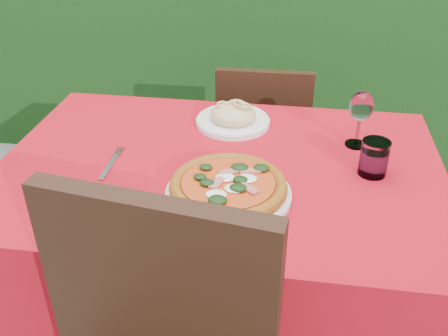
# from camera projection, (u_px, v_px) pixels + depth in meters

# --- Properties ---
(dining_table) EXTENTS (1.26, 0.86, 0.75)m
(dining_table) POSITION_uv_depth(u_px,v_px,m) (220.00, 207.00, 1.50)
(dining_table) COLOR #452E16
(dining_table) RESTS_ON ground
(chair_far) EXTENTS (0.38, 0.38, 0.82)m
(chair_far) POSITION_uv_depth(u_px,v_px,m) (263.00, 142.00, 2.11)
(chair_far) COLOR black
(chair_far) RESTS_ON ground
(pizza_plate) EXTENTS (0.32, 0.32, 0.06)m
(pizza_plate) POSITION_uv_depth(u_px,v_px,m) (228.00, 188.00, 1.26)
(pizza_plate) COLOR silver
(pizza_plate) RESTS_ON dining_table
(pasta_plate) EXTENTS (0.24, 0.24, 0.07)m
(pasta_plate) POSITION_uv_depth(u_px,v_px,m) (233.00, 117.00, 1.62)
(pasta_plate) COLOR white
(pasta_plate) RESTS_ON dining_table
(water_glass) EXTENTS (0.08, 0.08, 0.10)m
(water_glass) POSITION_uv_depth(u_px,v_px,m) (374.00, 159.00, 1.35)
(water_glass) COLOR silver
(water_glass) RESTS_ON dining_table
(wine_glass) EXTENTS (0.07, 0.07, 0.18)m
(wine_glass) POSITION_uv_depth(u_px,v_px,m) (361.00, 108.00, 1.45)
(wine_glass) COLOR silver
(wine_glass) RESTS_ON dining_table
(fork) EXTENTS (0.03, 0.20, 0.01)m
(fork) POSITION_uv_depth(u_px,v_px,m) (109.00, 166.00, 1.40)
(fork) COLOR #B8B8BF
(fork) RESTS_ON dining_table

